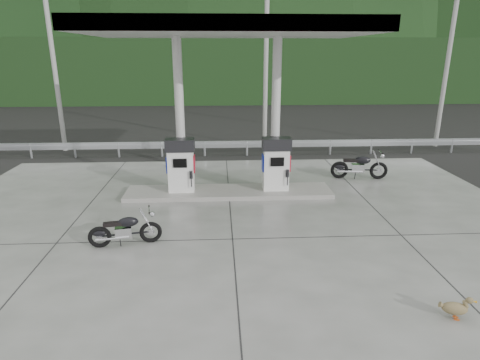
{
  "coord_description": "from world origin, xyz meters",
  "views": [
    {
      "loc": [
        -0.31,
        -10.49,
        4.65
      ],
      "look_at": [
        0.3,
        1.0,
        1.0
      ],
      "focal_mm": 30.0,
      "sensor_mm": 36.0,
      "label": 1
    }
  ],
  "objects_px": {
    "gas_pump_right": "(276,164)",
    "duck": "(455,309)",
    "gas_pump_left": "(181,165)",
    "motorcycle_right": "(359,167)",
    "motorcycle_left": "(125,230)"
  },
  "relations": [
    {
      "from": "gas_pump_left",
      "to": "motorcycle_right",
      "type": "distance_m",
      "value": 6.85
    },
    {
      "from": "gas_pump_left",
      "to": "duck",
      "type": "bearing_deg",
      "value": -51.62
    },
    {
      "from": "duck",
      "to": "motorcycle_left",
      "type": "bearing_deg",
      "value": 167.99
    },
    {
      "from": "gas_pump_right",
      "to": "motorcycle_right",
      "type": "xyz_separation_m",
      "value": [
        3.45,
        1.55,
        -0.57
      ]
    },
    {
      "from": "motorcycle_right",
      "to": "motorcycle_left",
      "type": "bearing_deg",
      "value": -138.64
    },
    {
      "from": "gas_pump_right",
      "to": "motorcycle_right",
      "type": "height_order",
      "value": "gas_pump_right"
    },
    {
      "from": "gas_pump_left",
      "to": "gas_pump_right",
      "type": "distance_m",
      "value": 3.2
    },
    {
      "from": "gas_pump_left",
      "to": "motorcycle_right",
      "type": "xyz_separation_m",
      "value": [
        6.65,
        1.55,
        -0.57
      ]
    },
    {
      "from": "gas_pump_left",
      "to": "gas_pump_right",
      "type": "bearing_deg",
      "value": 0.0
    },
    {
      "from": "gas_pump_left",
      "to": "motorcycle_right",
      "type": "height_order",
      "value": "gas_pump_left"
    },
    {
      "from": "gas_pump_right",
      "to": "motorcycle_right",
      "type": "relative_size",
      "value": 0.9
    },
    {
      "from": "gas_pump_right",
      "to": "duck",
      "type": "distance_m",
      "value": 7.4
    },
    {
      "from": "gas_pump_left",
      "to": "motorcycle_left",
      "type": "bearing_deg",
      "value": -106.69
    },
    {
      "from": "motorcycle_left",
      "to": "motorcycle_right",
      "type": "bearing_deg",
      "value": 23.57
    },
    {
      "from": "gas_pump_left",
      "to": "motorcycle_left",
      "type": "relative_size",
      "value": 1.07
    }
  ]
}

